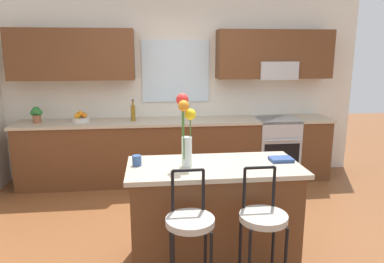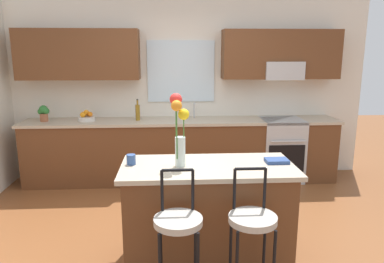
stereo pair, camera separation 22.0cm
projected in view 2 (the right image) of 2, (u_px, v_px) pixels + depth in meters
ground_plane at (188, 236)px, 3.79m from camera, size 14.00×14.00×0.00m
back_wall_assembly at (183, 78)px, 5.39m from camera, size 5.60×0.50×2.70m
counter_run at (182, 150)px, 5.34m from camera, size 4.56×0.64×0.92m
sink_faucet at (194, 109)px, 5.36m from camera, size 0.02×0.13×0.23m
oven_range at (280, 149)px, 5.40m from camera, size 0.60×0.64×0.92m
kitchen_island at (207, 213)px, 3.25m from camera, size 1.52×0.72×0.92m
bar_stool_near at (178, 227)px, 2.64m from camera, size 0.36×0.36×1.04m
bar_stool_middle at (252, 225)px, 2.67m from camera, size 0.36×0.36×1.04m
flower_vase at (179, 126)px, 3.05m from camera, size 0.16×0.17×0.63m
mug_ceramic at (131, 160)px, 3.16m from camera, size 0.08×0.08×0.09m
cookbook at (277, 161)px, 3.23m from camera, size 0.20×0.15×0.03m
fruit_bowl_oranges at (86, 117)px, 5.15m from camera, size 0.24×0.24×0.16m
bottle_olive_oil at (138, 112)px, 5.18m from camera, size 0.06×0.06×0.31m
potted_plant_small at (44, 112)px, 5.10m from camera, size 0.17×0.12×0.23m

